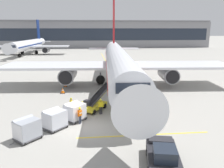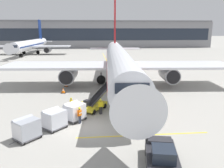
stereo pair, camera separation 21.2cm
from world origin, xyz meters
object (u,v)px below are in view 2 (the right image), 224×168
Objects in this scene: safety_cone_engine_keepout at (66,84)px; ground_crew_by_carts at (82,108)px; baggage_cart_second at (54,119)px; parked_airplane at (119,62)px; ground_crew_by_loader at (71,104)px; pushback_tug at (162,156)px; distant_airplane at (30,45)px; ground_crew_wingwalker at (101,105)px; baggage_cart_lead at (74,111)px; baggage_cart_third at (26,128)px; ground_crew_marshaller at (80,114)px; safety_cone_wingtip at (63,91)px; belt_loader at (95,103)px.

ground_crew_by_carts is at bearing -77.20° from safety_cone_engine_keepout.
baggage_cart_second is 1.47× the size of ground_crew_by_carts.
parked_airplane is 27.55× the size of ground_crew_by_loader.
distant_airplane reaches higher than pushback_tug.
ground_crew_wingwalker reaches higher than safety_cone_engine_keepout.
baggage_cart_lead reaches higher than ground_crew_by_loader.
ground_crew_wingwalker is at bearing 39.50° from baggage_cart_third.
baggage_cart_third is at bearing -146.26° from ground_crew_marshaller.
ground_crew_wingwalker is at bearing -68.62° from safety_cone_engine_keepout.
distant_airplane reaches higher than ground_crew_marshaller.
safety_cone_engine_keepout is 4.04m from safety_cone_wingtip.
belt_loader is 2.04× the size of baggage_cart_lead.
parked_airplane is at bearing 69.85° from belt_loader.
belt_loader reaches higher than ground_crew_by_carts.
safety_cone_wingtip is at bearing 102.78° from ground_crew_by_loader.
distant_airplane is at bearing 108.45° from safety_cone_wingtip.
ground_crew_by_loader is 2.20× the size of safety_cone_wingtip.
baggage_cart_lead is 2.55m from baggage_cart_second.
baggage_cart_third is at bearing -118.96° from parked_airplane.
ground_crew_wingwalker is (3.30, -0.82, 0.00)m from ground_crew_by_loader.
ground_crew_by_loader is 1.00× the size of ground_crew_marshaller.
belt_loader reaches higher than ground_crew_by_loader.
baggage_cart_third is at bearing -117.73° from ground_crew_by_loader.
safety_cone_wingtip is (-2.39, 10.71, -0.61)m from baggage_cart_lead.
ground_crew_by_carts is 0.04× the size of distant_airplane.
baggage_cart_third reaches higher than ground_crew_by_loader.
distant_airplane is (-23.26, 63.49, 2.66)m from belt_loader.
safety_cone_wingtip is (-1.88, 8.30, -0.61)m from ground_crew_by_loader.
ground_crew_by_carts is at bearing 46.53° from baggage_cart_third.
baggage_cart_lead is at bearing -128.45° from ground_crew_by_carts.
baggage_cart_third reaches higher than pushback_tug.
parked_airplane is at bearing -62.20° from distant_airplane.
pushback_tug is (6.47, -8.96, -0.17)m from baggage_cart_lead.
belt_loader is 12.47m from safety_cone_engine_keepout.
baggage_cart_second is at bearing -128.48° from belt_loader.
safety_cone_engine_keepout is at bearing 85.60° from baggage_cart_third.
distant_airplane reaches higher than baggage_cart_third.
baggage_cart_third is 1.47× the size of ground_crew_wingwalker.
safety_cone_engine_keepout is (-0.60, 16.59, -0.64)m from baggage_cart_second.
ground_crew_marshaller and ground_crew_wingwalker have the same top height.
parked_airplane reaches higher than pushback_tug.
baggage_cart_second is at bearing -106.48° from ground_crew_by_loader.
pushback_tug is at bearing -58.45° from ground_crew_by_loader.
ground_crew_by_loader is at bearing 121.55° from pushback_tug.
baggage_cart_lead is at bearing -78.08° from ground_crew_by_loader.
ground_crew_marshaller is at bearing 21.35° from baggage_cart_second.
ground_crew_by_carts is 10.26m from safety_cone_wingtip.
baggage_cart_second is 10.89m from pushback_tug.
ground_crew_by_carts is (1.28, -1.44, 0.00)m from ground_crew_by_loader.
pushback_tug is at bearing -70.00° from distant_airplane.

